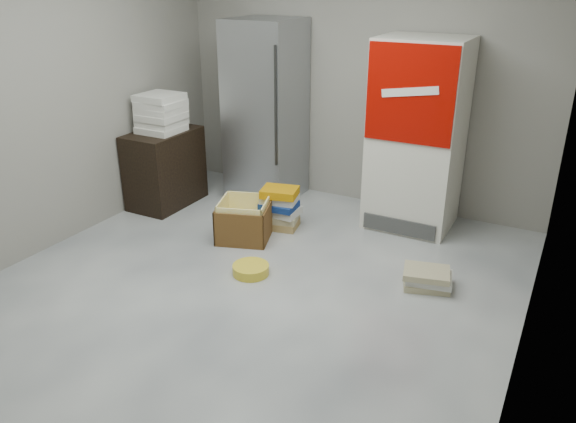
# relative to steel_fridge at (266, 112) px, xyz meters

# --- Properties ---
(ground) EXTENTS (5.00, 5.00, 0.00)m
(ground) POSITION_rel_steel_fridge_xyz_m (0.90, -2.13, -0.95)
(ground) COLOR silver
(ground) RESTS_ON ground
(room_shell) EXTENTS (4.04, 5.04, 2.82)m
(room_shell) POSITION_rel_steel_fridge_xyz_m (0.90, -2.13, 0.85)
(room_shell) COLOR gray
(room_shell) RESTS_ON ground
(steel_fridge) EXTENTS (0.70, 0.72, 1.90)m
(steel_fridge) POSITION_rel_steel_fridge_xyz_m (0.00, 0.00, 0.00)
(steel_fridge) COLOR #ABAEB4
(steel_fridge) RESTS_ON ground
(coke_cooler) EXTENTS (0.80, 0.73, 1.80)m
(coke_cooler) POSITION_rel_steel_fridge_xyz_m (1.65, -0.01, -0.05)
(coke_cooler) COLOR silver
(coke_cooler) RESTS_ON ground
(wood_shelf) EXTENTS (0.50, 0.80, 0.80)m
(wood_shelf) POSITION_rel_steel_fridge_xyz_m (-0.83, -0.73, -0.55)
(wood_shelf) COLOR black
(wood_shelf) RESTS_ON ground
(supply_box_stack) EXTENTS (0.42, 0.42, 0.39)m
(supply_box_stack) POSITION_rel_steel_fridge_xyz_m (-0.82, -0.73, 0.04)
(supply_box_stack) COLOR white
(supply_box_stack) RESTS_ON wood_shelf
(phonebook_stack_main) EXTENTS (0.40, 0.37, 0.42)m
(phonebook_stack_main) POSITION_rel_steel_fridge_xyz_m (0.56, -0.71, -0.74)
(phonebook_stack_main) COLOR #9E7F4A
(phonebook_stack_main) RESTS_ON ground
(phonebook_stack_side) EXTENTS (0.43, 0.39, 0.16)m
(phonebook_stack_side) POSITION_rel_steel_fridge_xyz_m (2.14, -1.16, -0.87)
(phonebook_stack_side) COLOR tan
(phonebook_stack_side) RESTS_ON ground
(cardboard_box) EXTENTS (0.60, 0.60, 0.38)m
(cardboard_box) POSITION_rel_steel_fridge_xyz_m (0.37, -1.07, -0.79)
(cardboard_box) COLOR yellow
(cardboard_box) RESTS_ON ground
(bucket_lid) EXTENTS (0.39, 0.39, 0.08)m
(bucket_lid) POSITION_rel_steel_fridge_xyz_m (0.79, -1.64, -0.91)
(bucket_lid) COLOR yellow
(bucket_lid) RESTS_ON ground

